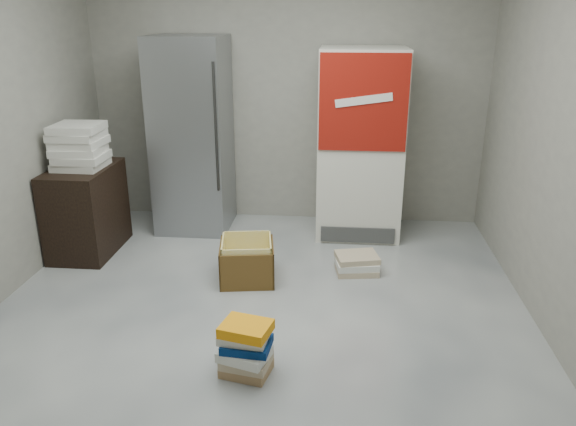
% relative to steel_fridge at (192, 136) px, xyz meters
% --- Properties ---
extents(ground, '(5.00, 5.00, 0.00)m').
position_rel_steel_fridge_xyz_m(ground, '(0.90, -2.13, -0.95)').
color(ground, beige).
rests_on(ground, ground).
extents(room_shell, '(4.04, 5.04, 2.82)m').
position_rel_steel_fridge_xyz_m(room_shell, '(0.90, -2.13, 0.85)').
color(room_shell, gray).
rests_on(room_shell, ground).
extents(steel_fridge, '(0.70, 0.72, 1.90)m').
position_rel_steel_fridge_xyz_m(steel_fridge, '(0.00, 0.00, 0.00)').
color(steel_fridge, gray).
rests_on(steel_fridge, ground).
extents(coke_cooler, '(0.80, 0.73, 1.80)m').
position_rel_steel_fridge_xyz_m(coke_cooler, '(1.65, -0.01, -0.05)').
color(coke_cooler, silver).
rests_on(coke_cooler, ground).
extents(wood_shelf, '(0.50, 0.80, 0.80)m').
position_rel_steel_fridge_xyz_m(wood_shelf, '(-0.83, -0.73, -0.55)').
color(wood_shelf, black).
rests_on(wood_shelf, ground).
extents(supply_box_stack, '(0.44, 0.43, 0.39)m').
position_rel_steel_fridge_xyz_m(supply_box_stack, '(-0.82, -0.73, 0.04)').
color(supply_box_stack, silver).
rests_on(supply_box_stack, wood_shelf).
extents(phonebook_stack_main, '(0.35, 0.31, 0.36)m').
position_rel_steel_fridge_xyz_m(phonebook_stack_main, '(0.93, -2.46, -0.77)').
color(phonebook_stack_main, '#A07C54').
rests_on(phonebook_stack_main, ground).
extents(phonebook_stack_side, '(0.40, 0.34, 0.16)m').
position_rel_steel_fridge_xyz_m(phonebook_stack_side, '(1.63, -0.95, -0.87)').
color(phonebook_stack_side, tan).
rests_on(phonebook_stack_side, ground).
extents(cardboard_box, '(0.50, 0.50, 0.35)m').
position_rel_steel_fridge_xyz_m(cardboard_box, '(0.72, -1.18, -0.80)').
color(cardboard_box, yellow).
rests_on(cardboard_box, ground).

